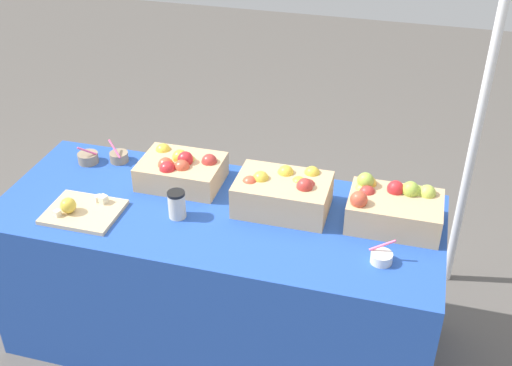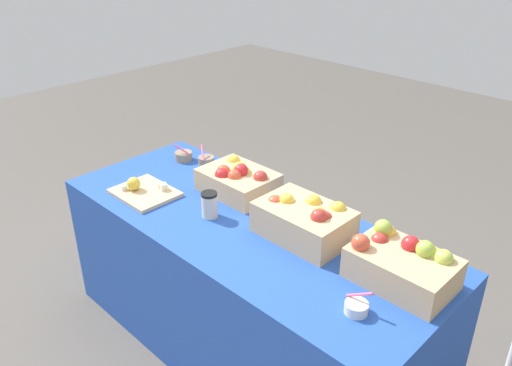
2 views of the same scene
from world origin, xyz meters
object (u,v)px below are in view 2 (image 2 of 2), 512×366
(apple_crate_middle, at_px, (304,220))
(coffee_cup, at_px, (210,205))
(cutting_board_front, at_px, (143,191))
(sample_bowl_near, at_px, (206,161))
(sample_bowl_far, at_px, (356,307))
(apple_crate_left, at_px, (401,263))
(apple_crate_right, at_px, (238,180))
(sample_bowl_mid, at_px, (184,156))

(apple_crate_middle, xyz_separation_m, coffee_cup, (-0.41, -0.17, -0.02))
(cutting_board_front, bearing_deg, sample_bowl_near, 95.02)
(sample_bowl_far, bearing_deg, apple_crate_left, 87.52)
(apple_crate_right, bearing_deg, apple_crate_middle, -9.25)
(apple_crate_middle, bearing_deg, apple_crate_right, 170.75)
(apple_crate_left, distance_m, sample_bowl_mid, 1.44)
(apple_crate_middle, xyz_separation_m, sample_bowl_far, (0.44, -0.25, -0.06))
(apple_crate_right, xyz_separation_m, coffee_cup, (0.08, -0.25, -0.01))
(apple_crate_left, distance_m, apple_crate_middle, 0.45)
(sample_bowl_near, bearing_deg, apple_crate_left, -7.01)
(apple_crate_left, distance_m, cutting_board_front, 1.29)
(apple_crate_left, relative_size, coffee_cup, 3.09)
(apple_crate_left, xyz_separation_m, cutting_board_front, (-1.26, -0.28, -0.06))
(apple_crate_right, height_order, sample_bowl_far, apple_crate_right)
(sample_bowl_near, distance_m, sample_bowl_far, 1.36)
(coffee_cup, bearing_deg, apple_crate_right, 107.03)
(apple_crate_left, bearing_deg, sample_bowl_mid, 175.57)
(cutting_board_front, distance_m, sample_bowl_mid, 0.43)
(apple_crate_right, relative_size, sample_bowl_near, 3.40)
(cutting_board_front, relative_size, coffee_cup, 2.51)
(apple_crate_left, height_order, sample_bowl_far, apple_crate_left)
(cutting_board_front, height_order, sample_bowl_far, sample_bowl_far)
(sample_bowl_mid, bearing_deg, cutting_board_front, -65.88)
(apple_crate_middle, height_order, cutting_board_front, apple_crate_middle)
(cutting_board_front, distance_m, sample_bowl_far, 1.25)
(sample_bowl_near, bearing_deg, sample_bowl_far, -18.22)
(sample_bowl_far, bearing_deg, apple_crate_middle, 150.75)
(cutting_board_front, bearing_deg, apple_crate_left, 12.57)
(coffee_cup, bearing_deg, sample_bowl_far, -4.86)
(apple_crate_left, relative_size, sample_bowl_mid, 3.71)
(sample_bowl_mid, bearing_deg, apple_crate_middle, -7.45)
(sample_bowl_far, height_order, coffee_cup, coffee_cup)
(apple_crate_middle, bearing_deg, coffee_cup, -157.06)
(apple_crate_middle, relative_size, coffee_cup, 3.23)
(sample_bowl_mid, bearing_deg, apple_crate_left, -4.43)
(apple_crate_middle, height_order, apple_crate_right, apple_crate_middle)
(sample_bowl_mid, xyz_separation_m, coffee_cup, (0.57, -0.30, 0.04))
(cutting_board_front, xyz_separation_m, sample_bowl_far, (1.25, 0.02, 0.00))
(apple_crate_right, bearing_deg, coffee_cup, -72.97)
(sample_bowl_far, xyz_separation_m, coffee_cup, (-0.85, 0.07, 0.04))
(apple_crate_right, bearing_deg, sample_bowl_near, 164.77)
(apple_crate_left, bearing_deg, coffee_cup, -167.49)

